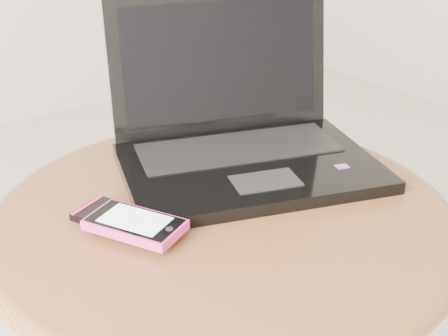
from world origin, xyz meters
TOP-DOWN VIEW (x-y plane):
  - table at (0.03, 0.09)m, footprint 0.68×0.68m
  - laptop at (0.15, 0.19)m, footprint 0.48×0.44m
  - phone_black at (-0.11, 0.14)m, footprint 0.11×0.14m
  - phone_pink at (-0.11, 0.09)m, footprint 0.12×0.15m

SIDE VIEW (x-z plane):
  - table at x=0.03m, z-range 0.16..0.70m
  - phone_black at x=-0.11m, z-range 0.54..0.55m
  - phone_pink at x=-0.11m, z-range 0.55..0.57m
  - laptop at x=0.15m, z-range 0.46..0.72m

